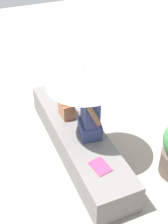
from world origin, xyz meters
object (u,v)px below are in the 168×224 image
object	(u,v)px
handbag_black	(66,109)
person_seated	(90,113)
parasol	(84,77)
magazine	(100,166)

from	to	relation	value
handbag_black	person_seated	bearing A→B (deg)	15.22
person_seated	parasol	size ratio (longest dim) A/B	0.85
parasol	magazine	size ratio (longest dim) A/B	3.78
magazine	person_seated	bearing A→B (deg)	159.15
handbag_black	magazine	distance (m)	1.17
magazine	handbag_black	bearing A→B (deg)	172.03
parasol	magazine	distance (m)	1.13
parasol	magazine	world-z (taller)	parasol
person_seated	handbag_black	bearing A→B (deg)	-164.78
person_seated	magazine	bearing A→B (deg)	-11.97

